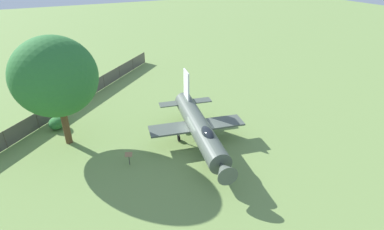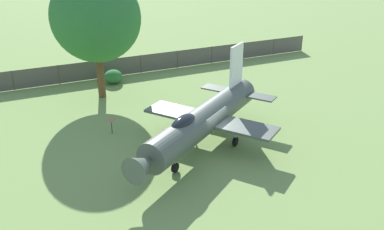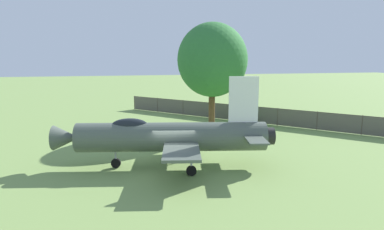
{
  "view_description": "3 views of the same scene",
  "coord_description": "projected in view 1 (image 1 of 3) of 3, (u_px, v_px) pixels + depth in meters",
  "views": [
    {
      "loc": [
        20.87,
        -10.59,
        15.39
      ],
      "look_at": [
        -1.23,
        -0.08,
        2.55
      ],
      "focal_mm": 28.26,
      "sensor_mm": 36.0,
      "label": 1
    },
    {
      "loc": [
        22.85,
        7.44,
        12.78
      ],
      "look_at": [
        0.27,
        -0.74,
        2.24
      ],
      "focal_mm": 40.03,
      "sensor_mm": 36.0,
      "label": 2
    },
    {
      "loc": [
        3.19,
        20.33,
        6.91
      ],
      "look_at": [
        -2.23,
        -4.29,
        2.5
      ],
      "focal_mm": 32.03,
      "sensor_mm": 36.0,
      "label": 3
    }
  ],
  "objects": [
    {
      "name": "shrub_near_fence",
      "position": [
        57.0,
        123.0,
        30.25
      ],
      "size": [
        1.68,
        1.55,
        1.22
      ],
      "color": "#2D7033",
      "rests_on": "ground_plane"
    },
    {
      "name": "display_jet",
      "position": [
        200.0,
        128.0,
        26.62
      ],
      "size": [
        13.56,
        8.92,
        5.66
      ],
      "rotation": [
        0.0,
        0.0,
        6.1
      ],
      "color": "#4C564C",
      "rests_on": "ground_plane"
    },
    {
      "name": "perimeter_fence",
      "position": [
        64.0,
        105.0,
        33.29
      ],
      "size": [
        26.82,
        27.02,
        1.76
      ],
      "rotation": [
        0.0,
        0.0,
        5.49
      ],
      "color": "#4C4238",
      "rests_on": "ground_plane"
    },
    {
      "name": "ground_plane",
      "position": [
        198.0,
        145.0,
        27.87
      ],
      "size": [
        200.0,
        200.0,
        0.0
      ],
      "primitive_type": "plane",
      "color": "#75934C"
    },
    {
      "name": "shade_tree",
      "position": [
        55.0,
        77.0,
        25.25
      ],
      "size": [
        6.47,
        7.07,
        9.93
      ],
      "color": "brown",
      "rests_on": "ground_plane"
    },
    {
      "name": "info_plaque",
      "position": [
        129.0,
        156.0,
        24.83
      ],
      "size": [
        0.6,
        0.71,
        1.14
      ],
      "color": "#333333",
      "rests_on": "ground_plane"
    }
  ]
}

